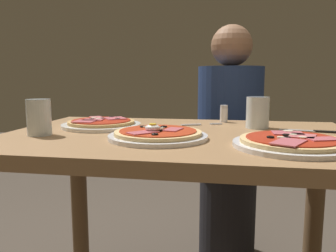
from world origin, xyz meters
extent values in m
cube|color=#9E754C|center=(0.00, 0.00, 0.73)|extent=(1.10, 0.72, 0.04)
cylinder|color=brown|center=(-0.49, 0.30, 0.36)|extent=(0.07, 0.07, 0.71)
cylinder|color=brown|center=(0.49, 0.30, 0.36)|extent=(0.07, 0.07, 0.71)
cylinder|color=white|center=(-0.05, -0.10, 0.76)|extent=(0.29, 0.29, 0.01)
cylinder|color=#E5C17F|center=(-0.05, -0.10, 0.77)|extent=(0.25, 0.25, 0.01)
cylinder|color=red|center=(-0.05, -0.10, 0.78)|extent=(0.22, 0.22, 0.00)
torus|color=black|center=(-0.04, -0.12, 0.78)|extent=(0.02, 0.02, 0.00)
torus|color=black|center=(-0.04, -0.18, 0.78)|extent=(0.02, 0.02, 0.00)
torus|color=black|center=(-0.06, -0.08, 0.78)|extent=(0.02, 0.02, 0.00)
torus|color=black|center=(-0.11, -0.05, 0.78)|extent=(0.02, 0.02, 0.00)
torus|color=black|center=(-0.05, -0.07, 0.78)|extent=(0.02, 0.02, 0.00)
torus|color=black|center=(-0.04, -0.05, 0.78)|extent=(0.02, 0.02, 0.00)
cube|color=#C65B66|center=(-0.08, -0.16, 0.78)|extent=(0.09, 0.09, 0.00)
cube|color=#C65B66|center=(-0.01, -0.09, 0.78)|extent=(0.05, 0.08, 0.00)
cylinder|color=beige|center=(-0.05, -0.08, 0.78)|extent=(0.02, 0.02, 0.00)
cylinder|color=beige|center=(-0.10, -0.06, 0.78)|extent=(0.02, 0.02, 0.00)
ellipsoid|color=white|center=(-0.06, -0.13, 0.79)|extent=(0.04, 0.03, 0.02)
cylinder|color=yellow|center=(-0.06, -0.13, 0.80)|extent=(0.02, 0.02, 0.00)
cylinder|color=white|center=(-0.29, 0.09, 0.76)|extent=(0.28, 0.28, 0.01)
cylinder|color=tan|center=(-0.29, 0.09, 0.77)|extent=(0.23, 0.23, 0.01)
cylinder|color=#B72D19|center=(-0.29, 0.09, 0.78)|extent=(0.21, 0.21, 0.00)
torus|color=black|center=(-0.28, 0.16, 0.78)|extent=(0.02, 0.02, 0.00)
torus|color=black|center=(-0.24, 0.12, 0.78)|extent=(0.02, 0.02, 0.00)
torus|color=black|center=(-0.33, 0.09, 0.78)|extent=(0.02, 0.02, 0.00)
torus|color=black|center=(-0.30, 0.11, 0.78)|extent=(0.02, 0.02, 0.00)
cube|color=#D16B70|center=(-0.34, 0.15, 0.78)|extent=(0.07, 0.08, 0.00)
cube|color=#C65B66|center=(-0.26, 0.13, 0.78)|extent=(0.10, 0.10, 0.00)
cube|color=#C65B66|center=(-0.33, 0.03, 0.78)|extent=(0.07, 0.07, 0.00)
cube|color=#C65B66|center=(-0.32, 0.08, 0.78)|extent=(0.08, 0.07, 0.00)
cylinder|color=beige|center=(-0.34, 0.13, 0.78)|extent=(0.02, 0.02, 0.00)
cylinder|color=beige|center=(-0.31, 0.10, 0.78)|extent=(0.02, 0.02, 0.00)
cylinder|color=white|center=(0.30, -0.16, 0.76)|extent=(0.29, 0.29, 0.01)
cylinder|color=#E5C17F|center=(0.30, -0.16, 0.77)|extent=(0.26, 0.26, 0.01)
cylinder|color=#B72D19|center=(0.30, -0.16, 0.78)|extent=(0.23, 0.23, 0.00)
torus|color=black|center=(0.25, -0.17, 0.78)|extent=(0.02, 0.02, 0.00)
torus|color=black|center=(0.29, -0.17, 0.78)|extent=(0.02, 0.02, 0.00)
torus|color=black|center=(0.29, -0.13, 0.78)|extent=(0.02, 0.02, 0.00)
cube|color=#C65B66|center=(0.30, -0.10, 0.78)|extent=(0.08, 0.06, 0.00)
cube|color=#D16B70|center=(0.33, -0.14, 0.78)|extent=(0.08, 0.09, 0.00)
cube|color=#C65B66|center=(0.28, -0.23, 0.78)|extent=(0.10, 0.11, 0.00)
cube|color=#C65B66|center=(0.37, -0.18, 0.78)|extent=(0.08, 0.07, 0.00)
cylinder|color=beige|center=(0.33, -0.17, 0.78)|extent=(0.02, 0.02, 0.00)
cylinder|color=beige|center=(0.31, -0.13, 0.78)|extent=(0.02, 0.02, 0.00)
cylinder|color=beige|center=(0.27, -0.18, 0.78)|extent=(0.02, 0.02, 0.00)
cylinder|color=beige|center=(0.31, -0.07, 0.78)|extent=(0.03, 0.03, 0.00)
cylinder|color=silver|center=(-0.42, -0.11, 0.81)|extent=(0.07, 0.07, 0.11)
cylinder|color=silver|center=(-0.42, -0.11, 0.77)|extent=(0.06, 0.06, 0.04)
cylinder|color=silver|center=(0.25, 0.16, 0.81)|extent=(0.08, 0.08, 0.11)
cylinder|color=silver|center=(0.25, 0.16, 0.77)|extent=(0.07, 0.07, 0.03)
cube|color=silver|center=(0.02, 0.18, 0.76)|extent=(0.07, 0.04, 0.00)
cube|color=silver|center=(0.11, 0.21, 0.76)|extent=(0.04, 0.02, 0.00)
cube|color=silver|center=(0.11, 0.22, 0.76)|extent=(0.04, 0.02, 0.00)
cube|color=silver|center=(0.10, 0.22, 0.76)|extent=(0.04, 0.02, 0.00)
cube|color=silver|center=(0.10, 0.23, 0.76)|extent=(0.04, 0.02, 0.00)
cube|color=silver|center=(0.37, 0.11, 0.76)|extent=(0.11, 0.04, 0.00)
cube|color=black|center=(0.46, 0.09, 0.76)|extent=(0.09, 0.03, 0.01)
cylinder|color=white|center=(0.13, 0.29, 0.78)|extent=(0.03, 0.03, 0.05)
cylinder|color=silver|center=(0.13, 0.29, 0.81)|extent=(0.03, 0.03, 0.01)
cylinder|color=black|center=(0.16, 0.65, 0.23)|extent=(0.29, 0.29, 0.46)
cylinder|color=navy|center=(0.16, 0.65, 0.72)|extent=(0.32, 0.32, 0.52)
sphere|color=#9E7051|center=(0.16, 0.65, 1.08)|extent=(0.20, 0.20, 0.20)
camera|label=1|loc=(0.14, -1.02, 0.93)|focal=35.64mm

